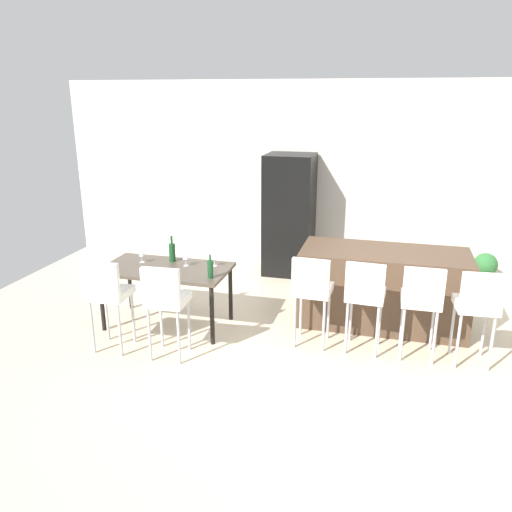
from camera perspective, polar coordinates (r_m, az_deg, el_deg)
ground_plane at (r=5.84m, az=10.21°, el=-10.04°), size 10.00×10.00×0.00m
back_wall at (r=8.02m, az=12.57°, el=8.43°), size 10.00×0.12×2.90m
kitchen_island at (r=6.33m, az=13.99°, el=-3.45°), size 1.96×0.86×0.92m
bar_chair_left at (r=5.54m, az=6.30°, el=-3.49°), size 0.41×0.41×1.05m
bar_chair_middle at (r=5.49m, az=12.14°, el=-3.99°), size 0.42×0.42×1.05m
bar_chair_right at (r=5.50m, az=18.08°, el=-4.45°), size 0.40×0.40×1.05m
bar_chair_far at (r=5.57m, az=23.61°, el=-4.83°), size 0.43×0.43×1.05m
dining_table at (r=6.11m, az=-10.03°, el=-1.85°), size 1.49×0.80×0.74m
dining_chair_near at (r=5.63m, az=-16.35°, el=-3.78°), size 0.42×0.42×1.05m
dining_chair_far at (r=5.32m, az=-10.12°, el=-4.57°), size 0.42×0.42×1.05m
wine_bottle_far at (r=6.25m, az=-9.38°, el=0.46°), size 0.08×0.08×0.32m
wine_bottle_near at (r=5.64m, az=-5.15°, el=-1.43°), size 0.07×0.07×0.27m
wine_glass_left at (r=6.07m, az=-7.90°, el=0.02°), size 0.07×0.07×0.17m
wine_glass_middle at (r=6.02m, az=-4.69°, el=-0.00°), size 0.07×0.07×0.17m
wine_glass_right at (r=6.28m, az=-12.71°, el=0.38°), size 0.07×0.07×0.17m
refrigerator at (r=7.82m, az=3.75°, el=4.63°), size 0.72×0.68×1.84m
potted_plant at (r=7.96m, az=24.28°, el=-1.34°), size 0.33×0.33×0.54m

